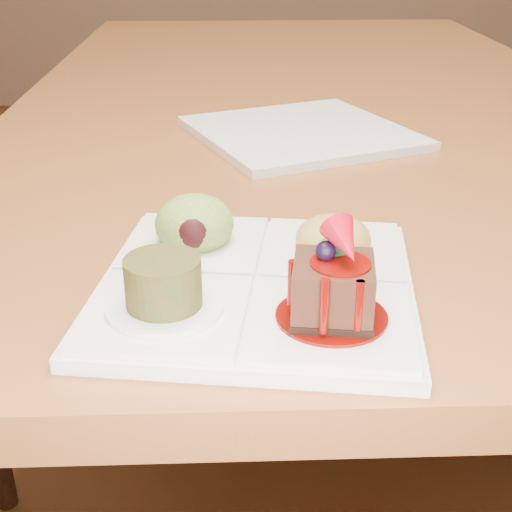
{
  "coord_description": "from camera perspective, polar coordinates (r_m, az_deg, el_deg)",
  "views": [
    {
      "loc": [
        -0.15,
        -1.26,
        1.03
      ],
      "look_at": [
        -0.13,
        -0.75,
        0.79
      ],
      "focal_mm": 50.0,
      "sensor_mm": 36.0,
      "label": 1
    }
  ],
  "objects": [
    {
      "name": "sampler_plate",
      "position": [
        0.57,
        -0.12,
        -1.2
      ],
      "size": [
        0.28,
        0.28,
        0.1
      ],
      "rotation": [
        0.0,
        0.0,
        -0.14
      ],
      "color": "white",
      "rests_on": "dining_table"
    },
    {
      "name": "dining_table",
      "position": [
        1.31,
        4.53,
        10.34
      ],
      "size": [
        1.0,
        1.8,
        0.75
      ],
      "color": "brown",
      "rests_on": "ground"
    },
    {
      "name": "ground",
      "position": [
        1.63,
        3.69,
        -13.49
      ],
      "size": [
        6.0,
        6.0,
        0.0
      ],
      "primitive_type": "plane",
      "color": "brown"
    },
    {
      "name": "second_plate",
      "position": [
        1.0,
        3.62,
        9.8
      ],
      "size": [
        0.35,
        0.35,
        0.01
      ],
      "primitive_type": "cube",
      "rotation": [
        0.0,
        0.0,
        0.39
      ],
      "color": "white",
      "rests_on": "dining_table"
    }
  ]
}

